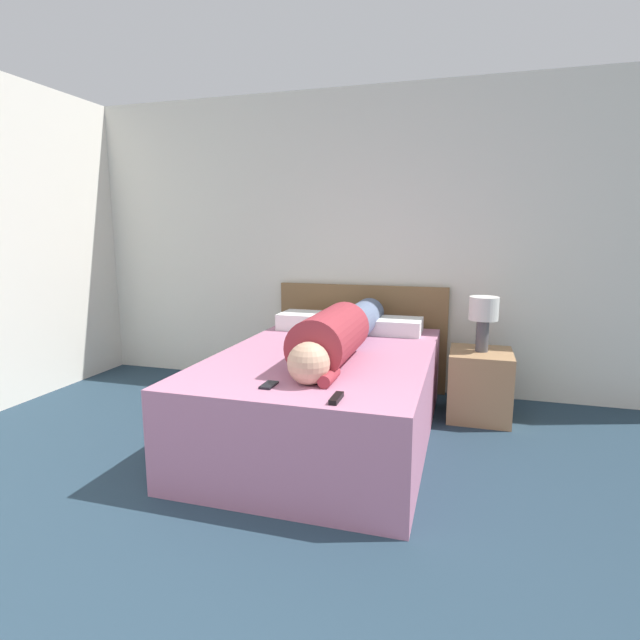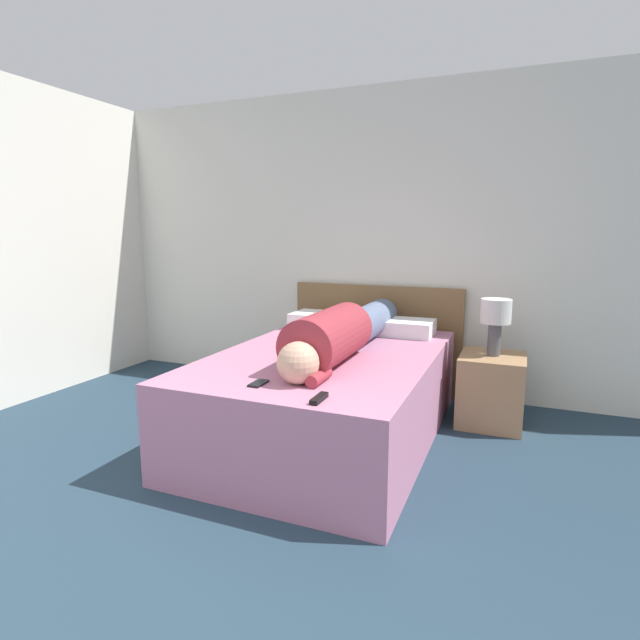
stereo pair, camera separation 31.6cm
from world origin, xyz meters
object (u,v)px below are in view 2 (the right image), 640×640
Objects in this scene: table_lamp at (496,317)px; nightstand at (491,389)px; person_lying at (343,333)px; bed at (329,395)px; pillow_second at (400,327)px; pillow_near_headboard at (325,321)px; cell_phone at (258,383)px; tv_remote at (319,398)px.

nightstand is at bearing -90.00° from table_lamp.
nightstand is 1.24m from person_lying.
bed is 1.15× the size of person_lying.
pillow_second is at bearing 75.93° from person_lying.
bed is at bearing -146.08° from nightstand.
table_lamp is 0.79× the size of pillow_second.
table_lamp is at bearing 90.00° from nightstand.
cell_phone is (0.25, -1.58, -0.06)m from pillow_near_headboard.
tv_remote is at bearing -113.80° from nightstand.
person_lying reaches higher than table_lamp.
pillow_near_headboard is at bearing 98.82° from cell_phone.
person_lying reaches higher than tv_remote.
pillow_second reaches higher than tv_remote.
pillow_near_headboard reaches higher than nightstand.
table_lamp is (0.00, 0.00, 0.54)m from nightstand.
pillow_second reaches higher than nightstand.
tv_remote is 0.42m from cell_phone.
table_lamp is 1.14m from person_lying.
tv_remote is at bearing -16.71° from cell_phone.
person_lying is at bearing -143.03° from table_lamp.
cell_phone is at bearing -126.73° from table_lamp.
person_lying is at bearing -3.46° from bed.
pillow_near_headboard reaches higher than pillow_second.
bed is at bearing -146.08° from table_lamp.
bed is 16.13× the size of cell_phone.
pillow_near_headboard reaches higher than bed.
nightstand is 1.41m from pillow_near_headboard.
pillow_near_headboard is (-0.34, 0.78, 0.36)m from bed.
table_lamp is at bearing 36.97° from person_lying.
person_lying reaches higher than pillow_near_headboard.
pillow_near_headboard is (-1.35, 0.10, -0.14)m from table_lamp.
nightstand is 0.99× the size of pillow_second.
person_lying is 0.82m from pillow_second.
cell_phone is at bearing -96.56° from bed.
table_lamp reaches higher than bed.
tv_remote is at bearing -69.25° from pillow_near_headboard.
tv_remote is (-0.71, -1.60, -0.19)m from table_lamp.
pillow_near_headboard is 1.60m from cell_phone.
pillow_near_headboard reaches higher than cell_phone.
pillow_near_headboard is (-0.44, 0.79, -0.08)m from person_lying.
pillow_near_headboard is 0.63m from pillow_second.
nightstand is 1.25× the size of table_lamp.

